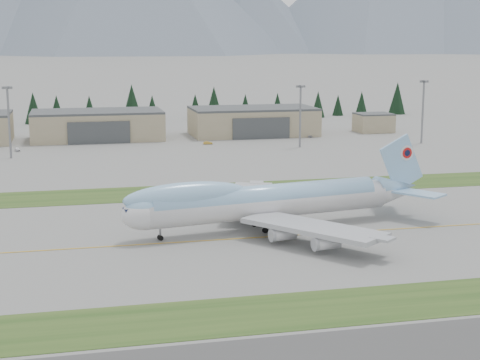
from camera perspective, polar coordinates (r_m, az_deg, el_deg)
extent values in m
plane|color=slate|center=(136.23, -2.20, -4.70)|extent=(7000.00, 7000.00, 0.00)
cube|color=#274619|center=(100.96, 1.91, -10.30)|extent=(400.00, 14.00, 0.08)
cube|color=#274619|center=(179.44, -4.89, -0.96)|extent=(400.00, 18.00, 0.08)
cube|color=gold|center=(136.23, -2.20, -4.70)|extent=(400.00, 0.40, 0.02)
cylinder|color=silver|center=(143.30, 2.32, -1.81)|extent=(49.99, 13.74, 5.77)
cylinder|color=#8BBAE3|center=(142.71, 1.99, -1.42)|extent=(46.41, 12.72, 5.33)
ellipsoid|color=silver|center=(135.11, -7.33, -2.66)|extent=(10.04, 7.19, 5.77)
ellipsoid|color=#8BBAE3|center=(134.87, -7.34, -2.22)|extent=(8.41, 6.08, 4.89)
ellipsoid|color=#8BBAE3|center=(136.71, -4.12, -1.26)|extent=(24.97, 8.80, 5.33)
cube|color=#0C1433|center=(134.11, -8.62, -2.29)|extent=(2.25, 2.59, 1.15)
cone|color=silver|center=(157.51, 12.06, -0.89)|extent=(11.43, 7.30, 5.65)
cone|color=#8BBAE3|center=(157.30, 12.07, -0.51)|extent=(10.47, 6.66, 5.15)
cube|color=#8BBAE3|center=(156.93, 12.41, 1.29)|extent=(10.70, 2.26, 12.25)
cylinder|color=silver|center=(157.50, 12.69, 2.10)|extent=(3.18, 0.69, 3.20)
cylinder|color=red|center=(157.57, 12.67, 2.10)|extent=(2.31, 0.55, 2.31)
cylinder|color=#0C1433|center=(157.64, 12.65, 2.11)|extent=(1.34, 0.39, 1.33)
cube|color=#8BBAE3|center=(162.71, 11.53, -0.32)|extent=(7.77, 10.84, 0.41)
cube|color=#8BBAE3|center=(154.16, 13.72, -1.01)|extent=(9.90, 11.07, 0.41)
cube|color=#A1A4A9|center=(157.44, 0.69, -1.25)|extent=(16.52, 27.93, 0.89)
cube|color=#A1A4A9|center=(131.67, 5.67, -3.70)|extent=(22.85, 26.29, 0.89)
cylinder|color=silver|center=(153.07, -0.21, -2.25)|extent=(4.91, 2.94, 2.22)
cylinder|color=silver|center=(162.14, 0.12, -1.51)|extent=(4.91, 2.94, 2.22)
cylinder|color=silver|center=(133.37, 3.39, -4.22)|extent=(4.91, 2.94, 2.22)
cylinder|color=silver|center=(128.24, 6.75, -4.89)|extent=(4.91, 2.94, 2.22)
cylinder|color=slate|center=(136.78, -6.21, -4.23)|extent=(0.45, 0.45, 2.13)
cylinder|color=slate|center=(146.05, 1.39, -3.17)|extent=(0.57, 0.57, 2.31)
cylinder|color=slate|center=(141.33, 2.26, -3.65)|extent=(0.57, 0.57, 2.31)
cylinder|color=slate|center=(147.84, 2.97, -3.01)|extent=(0.57, 0.57, 2.31)
cylinder|color=slate|center=(143.18, 3.88, -3.48)|extent=(0.57, 0.57, 2.31)
cylinder|color=black|center=(136.60, -6.16, -4.50)|extent=(1.01, 0.46, 0.98)
cylinder|color=black|center=(137.26, -6.24, -4.43)|extent=(1.01, 0.46, 0.98)
cylinder|color=black|center=(146.20, 1.39, -3.41)|extent=(1.12, 0.61, 1.07)
cylinder|color=black|center=(141.49, 2.26, -3.89)|extent=(1.12, 0.61, 1.07)
cylinder|color=black|center=(147.98, 2.97, -3.25)|extent=(1.12, 0.61, 1.07)
cylinder|color=black|center=(143.33, 3.88, -3.72)|extent=(1.12, 0.61, 1.07)
cube|color=gray|center=(280.95, -11.00, 4.14)|extent=(48.00, 26.00, 10.00)
cube|color=#3B3E40|center=(280.40, -11.03, 5.24)|extent=(48.00, 26.00, 0.80)
cube|color=#3B3E40|center=(267.86, -10.88, 3.62)|extent=(22.08, 0.60, 8.00)
cube|color=gray|center=(289.23, 1.00, 4.52)|extent=(48.00, 26.00, 10.00)
cube|color=#3B3E40|center=(288.70, 1.00, 5.58)|extent=(48.00, 26.00, 0.80)
cube|color=#3B3E40|center=(276.53, 1.66, 4.02)|extent=(22.08, 0.60, 8.00)
cube|color=gray|center=(303.43, 10.32, 4.35)|extent=(14.00, 12.00, 7.00)
cube|color=#3B3E40|center=(303.05, 10.34, 5.07)|extent=(14.00, 12.00, 0.60)
cylinder|color=slate|center=(240.80, -17.47, 4.17)|extent=(0.70, 0.70, 21.68)
cube|color=slate|center=(239.88, -17.62, 6.84)|extent=(3.20, 3.20, 0.80)
cylinder|color=slate|center=(254.91, 4.70, 4.85)|extent=(0.70, 0.70, 20.60)
cube|color=slate|center=(254.05, 4.73, 7.25)|extent=(3.20, 3.20, 0.80)
cylinder|color=slate|center=(272.22, 13.99, 5.06)|extent=(0.70, 0.70, 21.75)
cube|color=slate|center=(271.40, 14.09, 7.43)|extent=(3.20, 3.20, 0.80)
imported|color=white|center=(257.03, -16.88, 2.15)|extent=(2.16, 3.98, 1.28)
imported|color=#AE862B|center=(262.61, -2.51, 2.78)|extent=(3.48, 1.53, 1.11)
imported|color=#AFB0B4|center=(283.46, 5.38, 3.33)|extent=(1.81, 3.93, 1.11)
cone|color=black|center=(340.62, -15.74, 5.40)|extent=(7.86, 7.86, 14.04)
cone|color=black|center=(345.26, -14.03, 5.40)|extent=(6.85, 6.85, 12.23)
cone|color=black|center=(344.83, -11.60, 5.46)|extent=(6.65, 6.65, 11.87)
cone|color=black|center=(341.50, -8.38, 5.94)|extent=(9.50, 9.50, 16.96)
cone|color=black|center=(344.22, -6.82, 5.59)|extent=(6.61, 6.61, 11.80)
cone|color=black|center=(350.53, -3.49, 5.73)|extent=(6.58, 6.58, 11.75)
cone|color=black|center=(344.95, -2.03, 5.98)|extent=(8.71, 8.71, 15.56)
cone|color=black|center=(353.04, 0.42, 5.77)|extent=(6.45, 6.45, 11.53)
cone|color=black|center=(351.99, 2.92, 5.79)|extent=(6.81, 6.81, 12.16)
cone|color=black|center=(358.33, 6.07, 5.86)|extent=(7.04, 7.04, 12.58)
cone|color=black|center=(368.77, 7.60, 5.79)|extent=(5.78, 5.78, 10.32)
cone|color=black|center=(366.36, 9.41, 5.86)|extent=(6.84, 6.84, 12.21)
cone|color=black|center=(381.25, 12.10, 6.24)|extent=(8.97, 8.97, 16.03)
cone|color=slate|center=(2445.02, 0.66, 12.92)|extent=(593.27, 593.27, 260.74)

